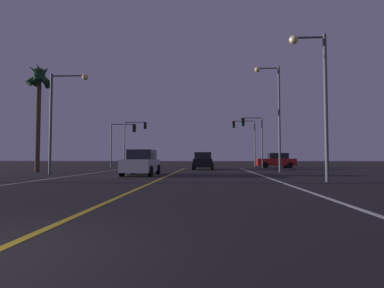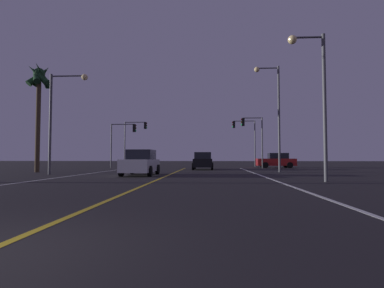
{
  "view_description": "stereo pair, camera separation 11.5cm",
  "coord_description": "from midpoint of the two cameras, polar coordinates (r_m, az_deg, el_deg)",
  "views": [
    {
      "loc": [
        2.69,
        -3.35,
        1.18
      ],
      "look_at": [
        0.74,
        30.42,
        2.7
      ],
      "focal_mm": 28.24,
      "sensor_mm": 36.0,
      "label": 1
    },
    {
      "loc": [
        2.81,
        -3.35,
        1.18
      ],
      "look_at": [
        0.74,
        30.42,
        2.7
      ],
      "focal_mm": 28.24,
      "sensor_mm": 36.0,
      "label": 2
    }
  ],
  "objects": [
    {
      "name": "car_ahead_far",
      "position": [
        29.9,
        2.2,
        -3.26
      ],
      "size": [
        2.02,
        4.3,
        1.7
      ],
      "rotation": [
        0.0,
        0.0,
        1.57
      ],
      "color": "black",
      "rests_on": "ground"
    },
    {
      "name": "traffic_light_far_left",
      "position": [
        40.82,
        -10.63,
        1.95
      ],
      "size": [
        3.07,
        0.36,
        5.94
      ],
      "color": "#4C4C51",
      "rests_on": "ground"
    },
    {
      "name": "lane_center_divider",
      "position": [
        15.69,
        -6.65,
        -6.85
      ],
      "size": [
        0.16,
        36.11,
        0.01
      ],
      "primitive_type": "cube",
      "color": "gold",
      "rests_on": "ground"
    },
    {
      "name": "lane_edge_left",
      "position": [
        17.81,
        -26.51,
        -6.08
      ],
      "size": [
        0.16,
        36.11,
        0.01
      ],
      "primitive_type": "cube",
      "color": "silver",
      "rests_on": "ground"
    },
    {
      "name": "street_lamp_right_near",
      "position": [
        16.27,
        22.5,
        9.97
      ],
      "size": [
        1.82,
        0.44,
        7.28
      ],
      "rotation": [
        0.0,
        0.0,
        3.14
      ],
      "color": "#4C4C51",
      "rests_on": "ground"
    },
    {
      "name": "traffic_light_far_right",
      "position": [
        39.85,
        9.95,
        2.1
      ],
      "size": [
        3.02,
        0.36,
        5.99
      ],
      "rotation": [
        0.0,
        0.0,
        3.14
      ],
      "color": "#4C4C51",
      "rests_on": "ground"
    },
    {
      "name": "street_lamp_left_mid",
      "position": [
        23.17,
        -23.5,
        6.13
      ],
      "size": [
        2.72,
        0.44,
        7.06
      ],
      "color": "#4C4C51",
      "rests_on": "ground"
    },
    {
      "name": "traffic_light_near_right",
      "position": [
        34.42,
        11.43,
        2.43
      ],
      "size": [
        2.42,
        0.36,
        5.67
      ],
      "rotation": [
        0.0,
        0.0,
        3.14
      ],
      "color": "#4C4C51",
      "rests_on": "ground"
    },
    {
      "name": "street_lamp_right_far",
      "position": [
        25.71,
        15.27,
        7.05
      ],
      "size": [
        2.06,
        0.44,
        8.68
      ],
      "rotation": [
        0.0,
        0.0,
        3.14
      ],
      "color": "#4C4C51",
      "rests_on": "ground"
    },
    {
      "name": "car_oncoming",
      "position": [
        20.36,
        -9.49,
        -3.54
      ],
      "size": [
        2.02,
        4.3,
        1.7
      ],
      "rotation": [
        0.0,
        0.0,
        -1.57
      ],
      "color": "black",
      "rests_on": "ground"
    },
    {
      "name": "car_crossing_side",
      "position": [
        35.95,
        15.73,
        -3.05
      ],
      "size": [
        4.3,
        2.02,
        1.7
      ],
      "rotation": [
        0.0,
        0.0,
        3.14
      ],
      "color": "black",
      "rests_on": "ground"
    },
    {
      "name": "lane_edge_right",
      "position": [
        15.81,
        15.88,
        -6.73
      ],
      "size": [
        0.16,
        36.11,
        0.01
      ],
      "primitive_type": "cube",
      "color": "silver",
      "rests_on": "ground"
    },
    {
      "name": "traffic_light_near_left",
      "position": [
        35.47,
        -12.71,
        1.67
      ],
      "size": [
        3.0,
        0.36,
        5.05
      ],
      "color": "#4C4C51",
      "rests_on": "ground"
    },
    {
      "name": "palm_tree_left_mid",
      "position": [
        27.89,
        -26.84,
        9.92
      ],
      "size": [
        2.03,
        2.15,
        8.86
      ],
      "color": "#473826",
      "rests_on": "ground"
    }
  ]
}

